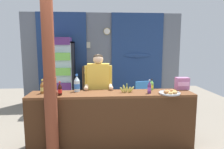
% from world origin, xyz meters
% --- Properties ---
extents(ground_plane, '(8.32, 8.32, 0.00)m').
position_xyz_m(ground_plane, '(0.00, 1.28, 0.00)').
color(ground_plane, gray).
extents(back_wall_curtained, '(4.84, 0.22, 2.73)m').
position_xyz_m(back_wall_curtained, '(-0.01, 3.24, 1.40)').
color(back_wall_curtained, slate).
rests_on(back_wall_curtained, ground).
extents(stall_counter, '(2.80, 0.50, 0.95)m').
position_xyz_m(stall_counter, '(0.06, 0.28, 0.58)').
color(stall_counter, brown).
rests_on(stall_counter, ground).
extents(timber_post, '(0.21, 0.19, 2.57)m').
position_xyz_m(timber_post, '(-0.89, 0.03, 1.23)').
color(timber_post, brown).
rests_on(timber_post, ground).
extents(drink_fridge, '(0.67, 0.67, 1.97)m').
position_xyz_m(drink_fridge, '(-1.16, 2.71, 1.08)').
color(drink_fridge, black).
rests_on(drink_fridge, ground).
extents(bottle_shelf_rack, '(0.48, 0.28, 1.15)m').
position_xyz_m(bottle_shelf_rack, '(-0.37, 2.96, 0.60)').
color(bottle_shelf_rack, brown).
rests_on(bottle_shelf_rack, ground).
extents(plastic_lawn_chair, '(0.55, 0.55, 0.86)m').
position_xyz_m(plastic_lawn_chair, '(0.94, 2.09, 0.49)').
color(plastic_lawn_chair, '#3884D6').
rests_on(plastic_lawn_chair, ground).
extents(shopkeeper, '(0.53, 0.42, 1.59)m').
position_xyz_m(shopkeeper, '(-0.16, 0.86, 1.01)').
color(shopkeeper, '#28282D').
rests_on(shopkeeper, ground).
extents(soda_bottle_water, '(0.10, 0.10, 0.31)m').
position_xyz_m(soda_bottle_water, '(-0.54, 0.53, 1.09)').
color(soda_bottle_water, silver).
rests_on(soda_bottle_water, stall_counter).
extents(soda_bottle_lime_soda, '(0.07, 0.07, 0.20)m').
position_xyz_m(soda_bottle_lime_soda, '(0.81, 0.56, 1.04)').
color(soda_bottle_lime_soda, '#75C64C').
rests_on(soda_bottle_lime_soda, stall_counter).
extents(soda_bottle_grape_soda, '(0.06, 0.06, 0.24)m').
position_xyz_m(soda_bottle_grape_soda, '(0.70, 0.30, 1.05)').
color(soda_bottle_grape_soda, '#56286B').
rests_on(soda_bottle_grape_soda, stall_counter).
extents(soda_bottle_iced_tea, '(0.08, 0.08, 0.24)m').
position_xyz_m(soda_bottle_iced_tea, '(-1.11, 0.43, 1.06)').
color(soda_bottle_iced_tea, brown).
rests_on(soda_bottle_iced_tea, stall_counter).
extents(soda_bottle_cola, '(0.07, 0.07, 0.23)m').
position_xyz_m(soda_bottle_cola, '(-0.79, 0.28, 1.05)').
color(soda_bottle_cola, black).
rests_on(soda_bottle_cola, stall_counter).
extents(snack_box_wafer, '(0.23, 0.15, 0.22)m').
position_xyz_m(snack_box_wafer, '(1.38, 0.57, 1.06)').
color(snack_box_wafer, '#B76699').
rests_on(snack_box_wafer, stall_counter).
extents(pastry_tray, '(0.36, 0.36, 0.07)m').
position_xyz_m(pastry_tray, '(1.03, 0.23, 0.98)').
color(pastry_tray, '#BCBCC1').
rests_on(pastry_tray, stall_counter).
extents(banana_bunch, '(0.27, 0.07, 0.16)m').
position_xyz_m(banana_bunch, '(0.32, 0.39, 1.01)').
color(banana_bunch, '#CCC14C').
rests_on(banana_bunch, stall_counter).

